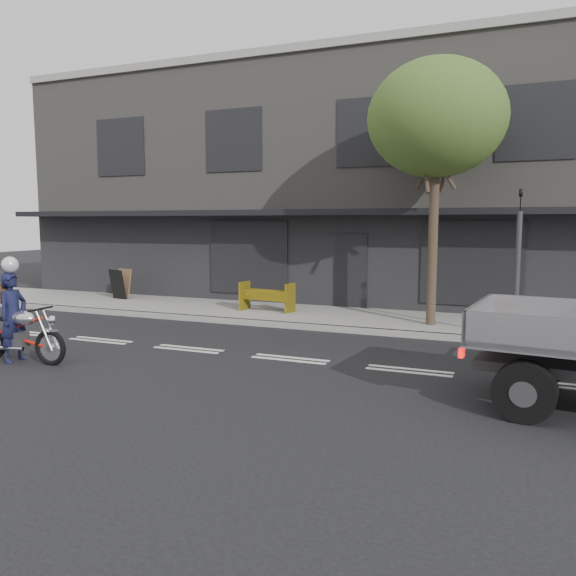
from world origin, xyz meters
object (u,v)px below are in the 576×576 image
Objects in this scene: traffic_light_pole at (517,271)px; street_tree at (437,119)px; construction_barrier at (264,297)px; motorcycle at (20,333)px; sandwich_board at (117,284)px; rider at (13,317)px.

street_tree is at bearing 156.97° from traffic_light_pole.
motorcycle is at bearing -109.24° from construction_barrier.
rider is at bearing -53.69° from sandwich_board.
street_tree is 3.77× the size of rider.
traffic_light_pole is at bearing -61.79° from rider.
rider is (-0.15, -0.00, 0.31)m from motorcycle.
construction_barrier is (2.45, 6.59, -0.30)m from rider.
traffic_light_pole reaches higher than rider.
traffic_light_pole is 3.46× the size of sandwich_board.
traffic_light_pole reaches higher than construction_barrier.
street_tree is 3.07× the size of motorcycle.
sandwich_board is (-3.31, 7.24, -0.24)m from rider.
construction_barrier is 1.56× the size of sandwich_board.
rider is 7.04m from construction_barrier.
rider is at bearing -110.40° from construction_barrier.
traffic_light_pole is 1.96× the size of rider.
motorcycle is at bearing -148.57° from traffic_light_pole.
rider is (-9.24, -5.55, -0.76)m from traffic_light_pole.
traffic_light_pole is 10.70m from motorcycle.
construction_barrier is at bearing -23.20° from rider.
rider reaches higher than sandwich_board.
rider is 7.97m from sandwich_board.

